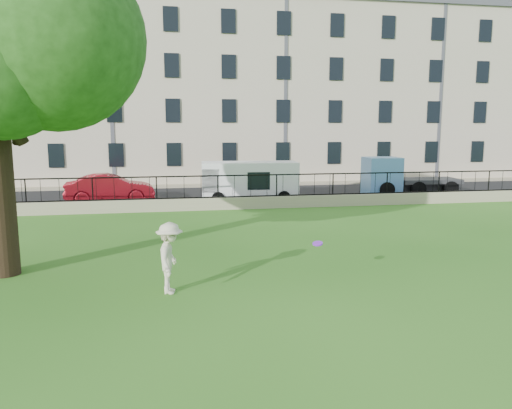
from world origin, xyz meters
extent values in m
plane|color=#276017|center=(0.00, 0.00, 0.00)|extent=(120.00, 120.00, 0.00)
cube|color=#9B9370|center=(0.00, 12.00, 0.30)|extent=(50.00, 0.40, 0.60)
cube|color=black|center=(0.00, 12.00, 0.63)|extent=(50.00, 0.05, 0.06)
cube|color=black|center=(0.00, 12.00, 1.70)|extent=(50.00, 0.05, 0.06)
cube|color=black|center=(0.00, 16.70, 0.01)|extent=(60.00, 9.00, 0.01)
cube|color=#9B9370|center=(0.00, 21.90, 0.06)|extent=(60.00, 1.40, 0.12)
cube|color=beige|center=(0.00, 27.60, 6.50)|extent=(56.00, 10.00, 13.00)
cube|color=#4C4C54|center=(0.00, 27.60, 13.40)|extent=(56.40, 10.40, 0.80)
sphere|color=#1E4713|center=(-5.26, 1.21, 6.32)|extent=(4.68, 4.68, 4.68)
imported|color=beige|center=(-2.50, -0.41, 0.89)|extent=(0.82, 1.24, 1.79)
cylinder|color=purple|center=(1.30, -0.44, 1.11)|extent=(0.28, 0.28, 0.12)
imported|color=#A31420|center=(-5.55, 15.40, 0.78)|extent=(4.85, 2.06, 1.56)
cube|color=white|center=(2.00, 14.40, 1.10)|extent=(5.35, 2.39, 2.19)
cube|color=#5C97D8|center=(12.00, 15.40, 1.15)|extent=(5.56, 2.24, 2.29)
camera|label=1|loc=(-2.55, -12.60, 4.12)|focal=35.00mm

